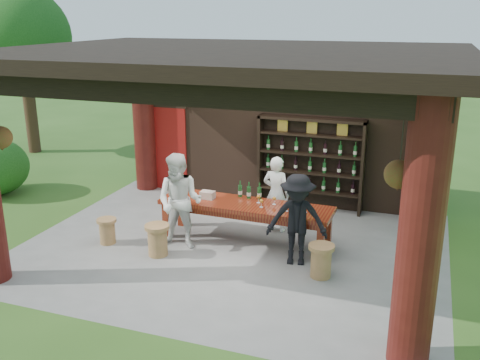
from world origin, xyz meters
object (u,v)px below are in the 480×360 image
(stool_far_left, at_px, (107,230))
(napkin_basket, at_px, (208,195))
(wine_shelf, at_px, (310,164))
(guest_man, at_px, (297,220))
(stool_near_left, at_px, (158,239))
(host, at_px, (276,194))
(tasting_table, at_px, (246,209))
(stool_near_right, at_px, (321,260))
(guest_woman, at_px, (180,202))

(stool_far_left, height_order, napkin_basket, napkin_basket)
(wine_shelf, relative_size, guest_man, 1.44)
(stool_near_left, relative_size, guest_man, 0.36)
(host, xyz_separation_m, napkin_basket, (-1.12, -0.71, 0.08))
(stool_far_left, bearing_deg, stool_near_left, -7.50)
(host, bearing_deg, guest_man, 127.61)
(tasting_table, bearing_deg, host, 63.01)
(guest_man, relative_size, napkin_basket, 6.02)
(wine_shelf, xyz_separation_m, stool_far_left, (-3.07, -3.06, -0.75))
(stool_near_right, xyz_separation_m, napkin_basket, (-2.34, 0.92, 0.53))
(stool_near_right, relative_size, stool_far_left, 1.15)
(host, bearing_deg, wine_shelf, -95.08)
(wine_shelf, bearing_deg, stool_near_left, -121.42)
(wine_shelf, height_order, napkin_basket, wine_shelf)
(host, xyz_separation_m, guest_man, (0.72, -1.28, 0.04))
(stool_far_left, bearing_deg, tasting_table, 21.10)
(wine_shelf, xyz_separation_m, stool_near_left, (-1.96, -3.21, -0.70))
(wine_shelf, bearing_deg, stool_far_left, -135.09)
(stool_far_left, height_order, guest_man, guest_man)
(tasting_table, relative_size, stool_near_left, 5.66)
(stool_near_left, xyz_separation_m, guest_man, (2.34, 0.50, 0.48))
(wine_shelf, xyz_separation_m, guest_woman, (-1.73, -2.75, -0.13))
(host, distance_m, napkin_basket, 1.33)
(wine_shelf, distance_m, tasting_table, 2.29)
(host, bearing_deg, stool_near_right, 134.93)
(stool_near_left, relative_size, stool_far_left, 1.19)
(stool_far_left, distance_m, guest_woman, 1.50)
(stool_near_left, relative_size, stool_near_right, 1.03)
(guest_woman, distance_m, napkin_basket, 0.68)
(host, height_order, guest_man, guest_man)
(guest_woman, height_order, guest_man, guest_woman)
(napkin_basket, bearing_deg, stool_near_left, -114.91)
(tasting_table, height_order, host, host)
(stool_near_right, height_order, guest_man, guest_man)
(stool_near_left, distance_m, napkin_basket, 1.29)
(tasting_table, xyz_separation_m, stool_near_left, (-1.25, -1.06, -0.33))
(tasting_table, relative_size, napkin_basket, 12.26)
(host, relative_size, napkin_basket, 5.70)
(guest_woman, bearing_deg, guest_man, -2.27)
(stool_far_left, relative_size, host, 0.32)
(stool_near_right, relative_size, guest_woman, 0.32)
(napkin_basket, bearing_deg, guest_woman, -113.73)
(host, xyz_separation_m, guest_woman, (-1.39, -1.33, 0.12))
(stool_near_right, bearing_deg, guest_man, 144.69)
(wine_shelf, relative_size, stool_far_left, 4.76)
(host, relative_size, guest_woman, 0.86)
(wine_shelf, relative_size, stool_near_left, 4.01)
(tasting_table, xyz_separation_m, guest_man, (1.09, -0.56, 0.15))
(stool_far_left, xyz_separation_m, guest_man, (3.45, 0.35, 0.53))
(guest_man, bearing_deg, napkin_basket, 152.88)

